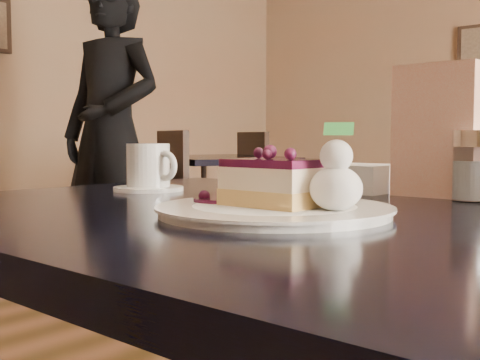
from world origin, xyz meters
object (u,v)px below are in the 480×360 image
Objects in this scene: bg_table_far_left at (217,253)px; patron at (111,133)px; cheesecake_slice at (274,183)px; coffee_set at (149,170)px; dessert_plate at (274,211)px; main_table at (297,270)px.

patron is at bearing -68.24° from bg_table_far_left.
cheesecake_slice is 3.45m from bg_table_far_left.
coffee_set is at bearing 162.25° from cheesecake_slice.
dessert_plate is 0.04m from cheesecake_slice.
patron is (0.00, -0.91, 0.83)m from bg_table_far_left.
patron reaches higher than dessert_plate.
dessert_plate is 0.43m from coffee_set.
cheesecake_slice is at bearing -20.07° from coffee_set.
patron is (-2.29, 1.56, 0.12)m from dessert_plate.
dessert_plate is 2.11× the size of coffee_set.
bg_table_far_left is at bearing 80.95° from patron.
coffee_set is 2.36m from patron.
main_table is 2.75m from patron.
dessert_plate reaches higher than bg_table_far_left.
dessert_plate is 3.45m from bg_table_far_left.
coffee_set reaches higher than dessert_plate.
cheesecake_slice is (-0.00, -0.05, 0.12)m from main_table.
patron is at bearing 148.87° from main_table.
main_table is 4.20× the size of dessert_plate.
main_table is 8.87× the size of coffee_set.
coffee_set is at bearing 159.93° from dessert_plate.
patron is at bearing 145.65° from dessert_plate.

